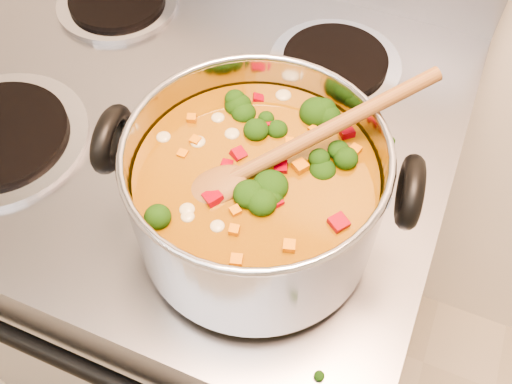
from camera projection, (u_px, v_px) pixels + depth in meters
electric_range at (202, 255)px, 1.17m from camera, size 0.77×0.69×1.08m
stockpot at (256, 194)px, 0.60m from camera, size 0.33×0.26×0.16m
wooden_spoon at (272, 158)px, 0.56m from camera, size 0.22×0.22×0.08m
cooktop_crumbs at (246, 357)px, 0.58m from camera, size 0.23×0.04×0.01m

